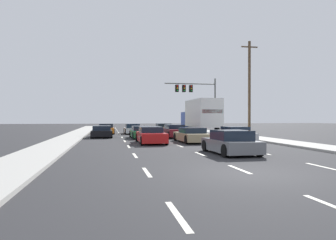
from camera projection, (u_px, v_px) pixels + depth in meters
ground_plane at (152, 135)px, 35.30m from camera, size 140.00×140.00×0.00m
sidewalk_right at (240, 136)px, 31.89m from camera, size 2.44×80.00×0.14m
sidewalk_left at (69, 138)px, 28.89m from camera, size 2.44×80.00×0.14m
lane_markings at (157, 137)px, 31.40m from camera, size 6.94×62.00×0.01m
car_orange at (106, 129)px, 37.49m from camera, size 1.92×4.20×1.20m
car_black at (102, 132)px, 31.04m from camera, size 2.00×4.49×1.12m
car_white at (132, 129)px, 37.71m from camera, size 1.86×4.13×1.20m
car_green at (141, 132)px, 29.76m from camera, size 1.96×4.29×1.13m
car_red at (151, 136)px, 23.89m from camera, size 1.93×4.67×1.22m
car_yellow at (163, 129)px, 36.85m from camera, size 1.82×4.43×1.25m
car_maroon at (174, 131)px, 30.96m from camera, size 1.94×4.72×1.23m
car_tan at (192, 135)px, 24.79m from camera, size 2.03×4.68×1.13m
car_gray at (231, 143)px, 16.82m from camera, size 2.09×4.07×1.24m
box_truck at (200, 116)px, 34.24m from camera, size 2.59×8.14×3.77m
car_silver at (235, 134)px, 25.78m from camera, size 2.05×4.49×1.18m
traffic_signal_mast at (193, 92)px, 43.17m from camera, size 7.08×0.69×7.24m
utility_pole_mid at (249, 87)px, 34.07m from camera, size 1.80×0.28×10.00m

